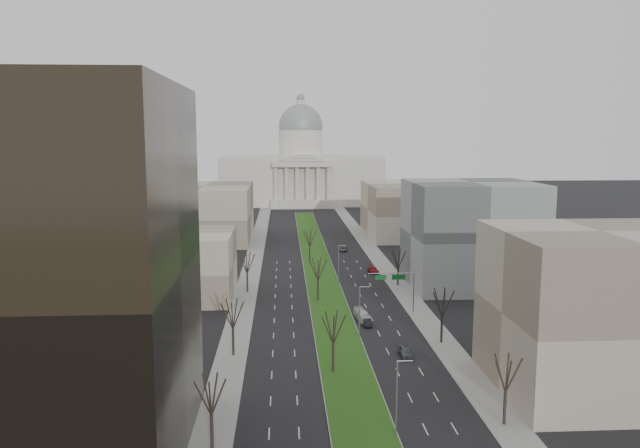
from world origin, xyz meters
name	(u,v)px	position (x,y,z in m)	size (l,w,h in m)	color
ground	(317,262)	(0.00, 120.00, 0.00)	(600.00, 600.00, 0.00)	black
median	(317,263)	(0.00, 118.99, 0.10)	(8.00, 222.03, 0.20)	#999993
sidewalk_left	(248,285)	(-17.50, 95.00, 0.07)	(5.00, 330.00, 0.15)	gray
sidewalk_right	(397,283)	(17.50, 95.00, 0.07)	(5.00, 330.00, 0.15)	gray
capitol	(301,171)	(0.00, 269.59, 16.31)	(80.00, 46.00, 55.00)	beige
building_glass_tower	(17,276)	(-37.00, 18.00, 20.00)	(34.00, 30.00, 40.00)	black
building_beige_left	(172,265)	(-33.00, 85.00, 7.00)	(26.00, 22.00, 14.00)	gray
building_tan_right	(596,311)	(33.00, 32.00, 11.00)	(26.00, 24.00, 22.00)	gray
building_grey_right	(471,234)	(34.00, 92.00, 12.00)	(28.00, 26.00, 24.00)	#5B5E60
building_far_left	(205,213)	(-35.00, 160.00, 9.00)	(30.00, 40.00, 18.00)	gray
building_far_right	(411,209)	(35.00, 165.00, 9.00)	(30.00, 40.00, 18.00)	gray
tree_left_near	(211,394)	(-17.20, 18.00, 6.61)	(5.10, 5.10, 9.18)	black
tree_left_mid	(233,313)	(-17.20, 48.00, 7.00)	(5.40, 5.40, 9.72)	black
tree_left_far	(247,262)	(-17.20, 88.00, 6.84)	(5.28, 5.28, 9.50)	black
tree_right_near	(506,372)	(17.20, 22.00, 6.69)	(5.16, 5.16, 9.29)	black
tree_right_mid	(442,302)	(17.20, 52.00, 7.16)	(5.52, 5.52, 9.94)	black
tree_right_far	(398,258)	(17.20, 92.00, 6.53)	(5.04, 5.04, 9.07)	black
tree_median_a	(333,326)	(-2.00, 40.00, 7.00)	(5.40, 5.40, 9.72)	black
tree_median_b	(318,268)	(-2.00, 80.00, 7.00)	(5.40, 5.40, 9.72)	black
tree_median_c	(310,237)	(-2.00, 120.00, 7.00)	(5.40, 5.40, 9.72)	black
streetlamp_median_a	(397,397)	(3.76, 20.00, 4.81)	(1.90, 0.20, 9.16)	gray
streetlamp_median_b	(360,311)	(3.76, 55.00, 4.81)	(1.90, 0.20, 9.16)	gray
streetlamp_median_c	(339,264)	(3.76, 95.00, 4.81)	(1.90, 0.20, 9.16)	gray
mast_arm_signs	(400,283)	(13.49, 70.03, 6.11)	(9.12, 0.24, 8.09)	gray
car_grey_near	(405,351)	(9.94, 46.08, 0.78)	(1.85, 4.60, 1.57)	#44474B
car_black	(367,322)	(6.04, 62.38, 0.68)	(1.45, 4.15, 1.37)	black
car_red	(373,270)	(13.50, 106.17, 0.76)	(2.12, 5.22, 1.51)	maroon
car_grey_far	(343,249)	(8.81, 136.24, 0.64)	(2.12, 4.60, 1.28)	#515559
box_van	(362,315)	(5.50, 65.66, 0.97)	(1.63, 6.96, 1.94)	white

